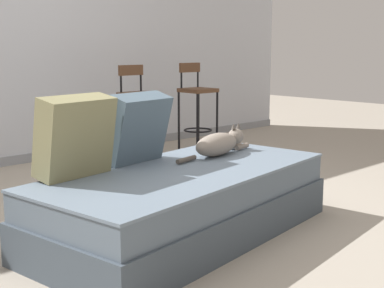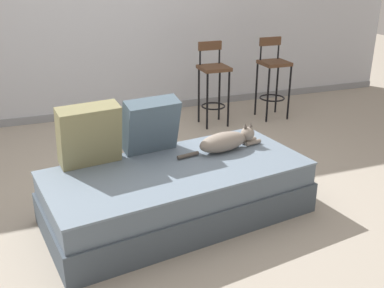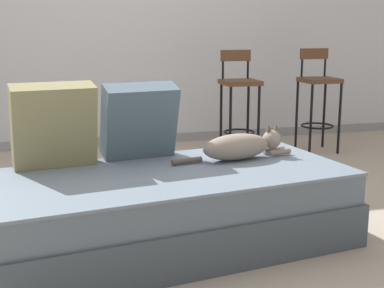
{
  "view_description": "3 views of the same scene",
  "coord_description": "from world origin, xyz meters",
  "views": [
    {
      "loc": [
        -2.07,
        -2.7,
        1.13
      ],
      "look_at": [
        0.15,
        -0.3,
        0.53
      ],
      "focal_mm": 50.0,
      "sensor_mm": 36.0,
      "label": 1
    },
    {
      "loc": [
        -0.93,
        -3.2,
        1.79
      ],
      "look_at": [
        0.15,
        -0.3,
        0.53
      ],
      "focal_mm": 42.0,
      "sensor_mm": 36.0,
      "label": 2
    },
    {
      "loc": [
        -0.59,
        -3.05,
        1.16
      ],
      "look_at": [
        0.15,
        -0.3,
        0.53
      ],
      "focal_mm": 50.0,
      "sensor_mm": 36.0,
      "label": 3
    }
  ],
  "objects": [
    {
      "name": "ground_plane",
      "position": [
        0.0,
        0.0,
        0.0
      ],
      "size": [
        16.0,
        16.0,
        0.0
      ],
      "primitive_type": "plane",
      "color": "#A89E8E",
      "rests_on": "ground"
    },
    {
      "name": "wall_back_panel",
      "position": [
        0.0,
        2.25,
        1.3
      ],
      "size": [
        8.0,
        0.1,
        2.6
      ],
      "primitive_type": "cube",
      "color": "silver",
      "rests_on": "ground"
    },
    {
      "name": "wall_baseboard_trim",
      "position": [
        0.0,
        2.2,
        0.04
      ],
      "size": [
        8.0,
        0.02,
        0.09
      ],
      "primitive_type": "cube",
      "color": "gray",
      "rests_on": "ground"
    },
    {
      "name": "couch",
      "position": [
        0.0,
        -0.4,
        0.21
      ],
      "size": [
        2.03,
        1.17,
        0.41
      ],
      "color": "#44505B",
      "rests_on": "ground"
    },
    {
      "name": "throw_pillow_corner",
      "position": [
        -0.57,
        -0.14,
        0.64
      ],
      "size": [
        0.47,
        0.29,
        0.46
      ],
      "color": "#847F56",
      "rests_on": "couch"
    },
    {
      "name": "throw_pillow_middle",
      "position": [
        -0.1,
        -0.06,
        0.63
      ],
      "size": [
        0.45,
        0.31,
        0.44
      ],
      "color": "#4C6070",
      "rests_on": "couch"
    },
    {
      "name": "cat",
      "position": [
        0.46,
        -0.23,
        0.49
      ],
      "size": [
        0.74,
        0.25,
        0.19
      ],
      "color": "gray",
      "rests_on": "couch"
    },
    {
      "name": "bar_stool_near_window",
      "position": [
        1.06,
        1.45,
        0.56
      ],
      "size": [
        0.32,
        0.32,
        0.95
      ],
      "color": "black",
      "rests_on": "ground"
    },
    {
      "name": "bar_stool_by_doorway",
      "position": [
        1.84,
        1.45,
        0.55
      ],
      "size": [
        0.32,
        0.32,
        0.96
      ],
      "color": "black",
      "rests_on": "ground"
    }
  ]
}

